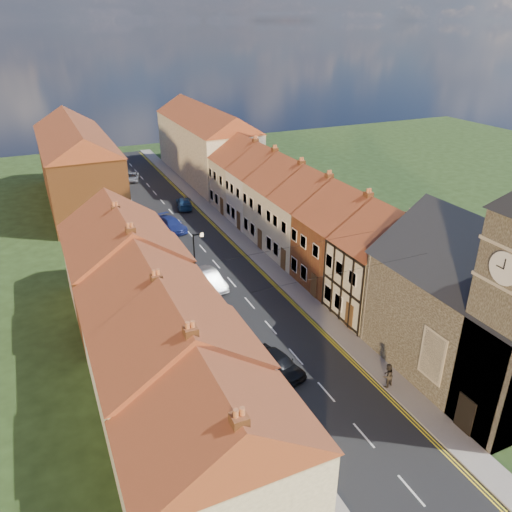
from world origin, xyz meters
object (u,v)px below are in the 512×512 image
(church, at_px, (488,300))
(car_far_b, at_px, (184,203))
(car_far, at_px, (171,224))
(car_mid, at_px, (209,279))
(car_distant, at_px, (133,177))
(car_near, at_px, (279,363))
(pedestrian_right, at_px, (387,375))
(lamppost, at_px, (196,263))

(church, xyz_separation_m, car_far_b, (-7.43, 39.40, -5.24))
(church, xyz_separation_m, car_far, (-10.86, 32.87, -5.18))
(church, distance_m, car_mid, 22.53)
(car_mid, height_order, car_distant, car_mid)
(car_near, bearing_deg, car_distant, 73.79)
(church, distance_m, car_far, 35.00)
(pedestrian_right, bearing_deg, car_far_b, -100.96)
(church, height_order, car_distant, church)
(car_far, distance_m, pedestrian_right, 31.81)
(church, xyz_separation_m, lamppost, (-13.17, 16.68, -2.34))
(car_near, relative_size, car_mid, 0.92)
(car_far, height_order, pedestrian_right, pedestrian_right)
(car_near, height_order, pedestrian_right, pedestrian_right)
(car_near, height_order, car_distant, car_near)
(church, height_order, pedestrian_right, church)
(car_distant, relative_size, car_far_b, 0.88)
(car_mid, xyz_separation_m, car_distant, (0.57, 35.00, -0.20))
(car_mid, xyz_separation_m, car_far_b, (4.00, 20.68, -0.10))
(car_mid, xyz_separation_m, car_far, (0.57, 14.15, -0.04))
(car_mid, relative_size, pedestrian_right, 2.69)
(lamppost, xyz_separation_m, car_far, (2.31, 16.19, -2.84))
(church, relative_size, car_mid, 3.39)
(car_near, relative_size, car_distant, 1.06)
(lamppost, distance_m, car_mid, 3.88)
(church, bearing_deg, pedestrian_right, 165.31)
(car_mid, distance_m, pedestrian_right, 18.18)
(car_distant, bearing_deg, car_near, -75.41)
(car_mid, height_order, car_far_b, car_mid)
(church, xyz_separation_m, pedestrian_right, (-5.66, 1.48, -4.93))
(pedestrian_right, bearing_deg, car_near, -51.02)
(car_near, bearing_deg, car_far, 73.49)
(car_distant, bearing_deg, lamppost, -78.58)
(car_near, bearing_deg, church, -42.85)
(car_mid, xyz_separation_m, pedestrian_right, (5.77, -17.24, 0.21))
(car_mid, bearing_deg, car_near, -96.84)
(car_distant, bearing_deg, church, -63.58)
(lamppost, height_order, car_far_b, lamppost)
(pedestrian_right, height_order, car_far_b, pedestrian_right)
(car_distant, xyz_separation_m, pedestrian_right, (5.20, -52.24, 0.41))
(car_mid, distance_m, car_distant, 35.01)
(car_mid, bearing_deg, car_far_b, 71.15)
(car_far, xyz_separation_m, car_distant, (0.00, 20.85, -0.15))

